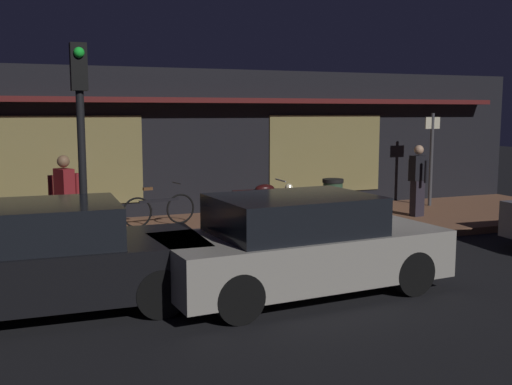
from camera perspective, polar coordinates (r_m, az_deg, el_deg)
The scene contains 12 objects.
ground_plane at distance 10.33m, azimuth 3.90°, elevation -6.93°, with size 60.00×60.00×0.00m, color black.
sidewalk_slab at distance 13.01m, azimuth -1.83°, elevation -3.54°, with size 18.00×4.00×0.15m, color brown.
storefront_building at distance 16.01m, azimuth -6.00°, elevation 4.75°, with size 18.00×3.30×3.60m.
motorcycle at distance 13.15m, azimuth 0.36°, elevation -0.89°, with size 1.70×0.55×0.97m.
bicycle_parked at distance 13.19m, azimuth -9.09°, elevation -1.57°, with size 1.64×0.45×0.91m.
person_photographer at distance 11.41m, azimuth -17.50°, elevation -0.61°, with size 0.59×0.44×1.67m.
person_bystander at distance 14.66m, azimuth 14.95°, elevation 1.23°, with size 0.41×0.62×1.67m.
sign_post at distance 16.38m, azimuth 16.14°, elevation 3.53°, with size 0.44×0.09×2.40m.
trash_bin at distance 13.88m, azimuth 7.21°, elevation -0.61°, with size 0.48×0.48×0.93m.
traffic_light_pole at distance 9.58m, azimuth -16.14°, elevation 6.64°, with size 0.24×0.33×3.60m.
parked_car_near at distance 8.37m, azimuth -19.53°, elevation -5.85°, with size 4.15×1.88×1.42m.
parked_car_far at distance 8.70m, azimuth 4.13°, elevation -4.93°, with size 4.21×2.04×1.42m.
Camera 1 is at (-4.34, -9.01, 2.59)m, focal length 42.62 mm.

